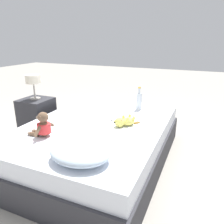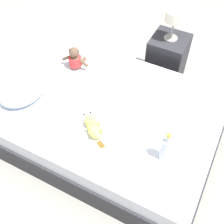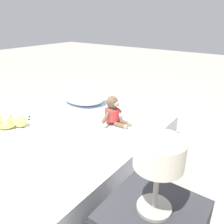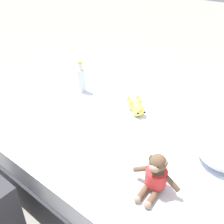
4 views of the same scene
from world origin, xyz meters
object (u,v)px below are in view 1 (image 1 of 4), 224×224
at_px(bed, 98,142).
at_px(nightstand, 37,119).
at_px(glass_bottle, 139,101).
at_px(bedside_lamp, 33,81).
at_px(pillow, 80,152).
at_px(plush_yellow_creature, 124,121).
at_px(plush_monkey, 43,126).

relative_size(bed, nightstand, 3.62).
height_order(glass_bottle, bedside_lamp, bedside_lamp).
bearing_deg(bed, pillow, 107.08).
xyz_separation_m(plush_yellow_creature, bedside_lamp, (1.31, -0.17, 0.30)).
bearing_deg(bed, plush_monkey, 58.33).
bearing_deg(bed, plush_yellow_creature, -173.13).
xyz_separation_m(plush_monkey, nightstand, (0.71, -0.70, -0.27)).
xyz_separation_m(plush_yellow_creature, glass_bottle, (0.03, -0.59, 0.07)).
xyz_separation_m(pillow, bedside_lamp, (1.24, -0.93, 0.28)).
bearing_deg(plush_yellow_creature, nightstand, -7.48).
xyz_separation_m(plush_monkey, plush_yellow_creature, (-0.59, -0.53, -0.05)).
relative_size(bed, plush_monkey, 6.88).
bearing_deg(pillow, bed, -72.92).
relative_size(plush_yellow_creature, glass_bottle, 1.02).
distance_m(nightstand, bedside_lamp, 0.51).
bearing_deg(plush_monkey, glass_bottle, -116.89).
distance_m(plush_yellow_creature, bedside_lamp, 1.35).
bearing_deg(bedside_lamp, pillow, 143.22).
bearing_deg(pillow, nightstand, -36.78).
relative_size(bed, bedside_lamp, 6.28).
height_order(bed, plush_monkey, plush_monkey).
distance_m(plush_yellow_creature, nightstand, 1.34).
relative_size(nightstand, bedside_lamp, 1.73).
height_order(nightstand, bedside_lamp, bedside_lamp).
height_order(bed, pillow, pillow).
bearing_deg(nightstand, pillow, 143.22).
bearing_deg(glass_bottle, bed, 67.22).
bearing_deg(bedside_lamp, nightstand, 0.00).
bearing_deg(glass_bottle, plush_monkey, 63.11).
bearing_deg(glass_bottle, pillow, 88.28).
height_order(pillow, nightstand, pillow).
bearing_deg(bedside_lamp, plush_yellow_creature, 172.52).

